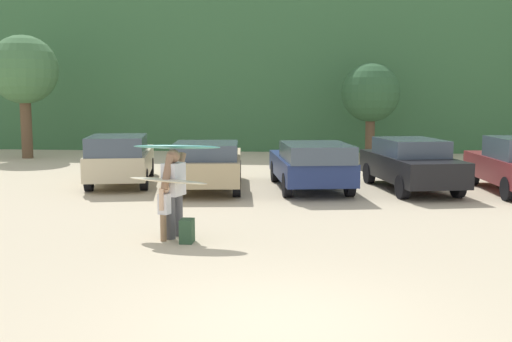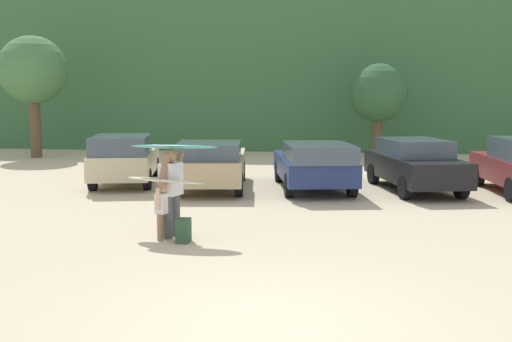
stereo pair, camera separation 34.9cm
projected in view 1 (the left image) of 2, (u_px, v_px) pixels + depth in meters
The scene contains 13 objects.
ground_plane at pixel (284, 322), 7.48m from camera, with size 120.00×120.00×0.00m, color #C1B293.
hillside_ridge at pixel (312, 71), 34.77m from camera, with size 108.00×12.00×8.22m, color #38663D.
tree_center_right at pixel (24, 71), 26.21m from camera, with size 2.95×2.95×5.33m.
tree_left at pixel (371, 93), 26.27m from camera, with size 2.53×2.53×4.13m.
parked_car_champagne at pixel (121, 158), 18.83m from camera, with size 2.70×4.90×1.57m.
parked_car_tan at pixel (208, 163), 17.88m from camera, with size 2.51×4.97×1.44m.
parked_car_navy at pixel (311, 164), 17.71m from camera, with size 2.72×4.89×1.43m.
parked_car_black at pixel (410, 163), 17.74m from camera, with size 2.68×4.69×1.50m.
person_adult at pixel (174, 188), 11.83m from camera, with size 0.43×0.87×1.74m.
person_child at pixel (166, 209), 11.64m from camera, with size 0.26×0.43×1.08m.
surfboard_teal at pixel (177, 147), 11.84m from camera, with size 1.76×0.55×0.15m.
surfboard_cream at pixel (168, 181), 11.67m from camera, with size 1.86×1.17×0.13m.
backpack_dropped at pixel (187, 231), 11.48m from camera, with size 0.24×0.34×0.45m.
Camera 1 is at (0.39, -7.19, 2.80)m, focal length 42.63 mm.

